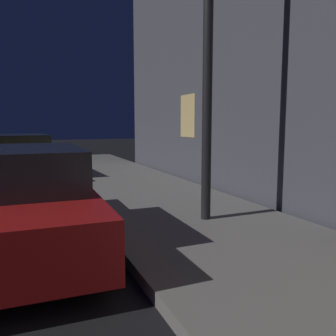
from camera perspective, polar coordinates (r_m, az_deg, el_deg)
car_red at (r=5.21m, az=-22.69°, el=-4.82°), size 2.10×4.25×1.43m
car_yellow_cab at (r=11.67m, az=-22.78°, el=1.55°), size 2.15×4.14×1.43m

